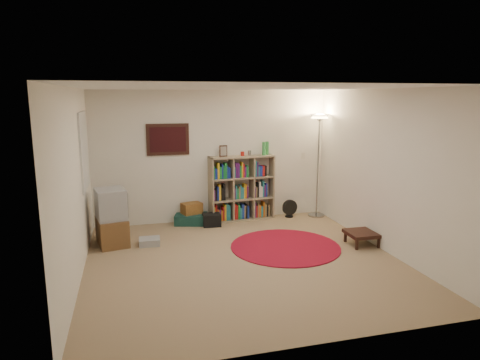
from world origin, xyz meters
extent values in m
cube|color=#8D7252|center=(0.00, 0.00, -0.01)|extent=(4.50, 4.50, 0.02)
cube|color=white|center=(0.00, 0.00, 2.51)|extent=(4.50, 4.50, 0.02)
cube|color=silver|center=(0.00, 2.26, 1.25)|extent=(4.50, 0.02, 2.50)
cube|color=silver|center=(0.00, -2.26, 1.25)|extent=(4.50, 0.02, 2.50)
cube|color=silver|center=(-2.26, 0.00, 1.25)|extent=(0.02, 4.50, 2.50)
cube|color=silver|center=(2.26, 0.00, 1.25)|extent=(0.02, 4.50, 2.50)
cube|color=black|center=(-0.85, 2.23, 1.60)|extent=(0.78, 0.04, 0.58)
cube|color=#380B0F|center=(-0.85, 2.21, 1.60)|extent=(0.66, 0.01, 0.46)
cube|color=white|center=(-2.23, 1.30, 1.55)|extent=(0.03, 1.00, 1.20)
cube|color=beige|center=(1.85, 2.24, 1.20)|extent=(0.08, 0.01, 0.12)
cube|color=gray|center=(0.53, 2.13, 0.01)|extent=(1.28, 0.46, 0.03)
cube|color=gray|center=(0.53, 2.13, 1.25)|extent=(1.28, 0.46, 0.03)
cube|color=gray|center=(-0.08, 2.08, 0.63)|extent=(0.06, 0.36, 1.26)
cube|color=gray|center=(1.15, 2.18, 0.63)|extent=(0.06, 0.36, 1.26)
cube|color=gray|center=(0.52, 2.30, 0.63)|extent=(1.26, 0.12, 1.26)
cube|color=gray|center=(0.32, 2.11, 0.63)|extent=(0.06, 0.34, 1.20)
cube|color=gray|center=(0.74, 2.15, 0.63)|extent=(0.06, 0.34, 1.20)
cube|color=gray|center=(0.53, 2.13, 0.42)|extent=(1.23, 0.44, 0.03)
cube|color=gray|center=(0.53, 2.13, 0.84)|extent=(1.23, 0.44, 0.03)
cube|color=gold|center=(-0.05, 2.05, 0.17)|extent=(0.05, 0.15, 0.27)
cube|color=#AC1B18|center=(-0.01, 2.05, 0.19)|extent=(0.05, 0.15, 0.32)
cube|color=#C46518|center=(0.03, 2.05, 0.14)|extent=(0.05, 0.15, 0.22)
cube|color=#4B1862|center=(0.07, 2.06, 0.14)|extent=(0.05, 0.15, 0.22)
cube|color=#C46518|center=(0.11, 2.06, 0.13)|extent=(0.04, 0.15, 0.20)
cube|color=#AC1B18|center=(0.14, 2.06, 0.17)|extent=(0.04, 0.15, 0.27)
cube|color=gold|center=(0.17, 2.06, 0.19)|extent=(0.05, 0.15, 0.31)
cube|color=teal|center=(0.21, 2.07, 0.19)|extent=(0.05, 0.15, 0.32)
cube|color=teal|center=(0.25, 2.07, 0.18)|extent=(0.05, 0.15, 0.29)
cube|color=#4B1862|center=(-0.05, 2.05, 0.54)|extent=(0.05, 0.15, 0.20)
cube|color=black|center=(0.00, 2.05, 0.55)|extent=(0.05, 0.15, 0.22)
cube|color=navy|center=(0.03, 2.05, 0.57)|extent=(0.04, 0.15, 0.26)
cube|color=gold|center=(0.07, 2.06, 0.59)|extent=(0.05, 0.15, 0.30)
cube|color=black|center=(0.11, 2.06, 0.55)|extent=(0.05, 0.15, 0.23)
cube|color=black|center=(0.15, 2.06, 0.59)|extent=(0.05, 0.15, 0.31)
cube|color=#187A33|center=(-0.05, 2.05, 0.97)|extent=(0.05, 0.15, 0.25)
cube|color=navy|center=(0.00, 2.05, 0.95)|extent=(0.06, 0.15, 0.21)
cube|color=gold|center=(0.04, 2.05, 1.00)|extent=(0.05, 0.15, 0.31)
cube|color=#187A33|center=(0.09, 2.06, 0.96)|extent=(0.05, 0.15, 0.24)
cube|color=navy|center=(0.12, 2.06, 0.99)|extent=(0.04, 0.15, 0.29)
cube|color=#187A33|center=(0.15, 2.06, 0.97)|extent=(0.04, 0.15, 0.26)
cube|color=#187A33|center=(0.19, 2.07, 1.00)|extent=(0.05, 0.15, 0.30)
cube|color=navy|center=(0.23, 2.07, 0.97)|extent=(0.03, 0.15, 0.25)
cube|color=navy|center=(0.26, 2.07, 0.95)|extent=(0.05, 0.15, 0.21)
cube|color=#AC1B18|center=(0.37, 2.08, 0.19)|extent=(0.05, 0.15, 0.31)
cube|color=#AC1B18|center=(0.41, 2.08, 0.17)|extent=(0.05, 0.15, 0.28)
cube|color=#187A33|center=(0.45, 2.09, 0.18)|extent=(0.05, 0.15, 0.29)
cube|color=teal|center=(0.49, 2.09, 0.14)|extent=(0.05, 0.15, 0.22)
cube|color=navy|center=(0.54, 2.09, 0.18)|extent=(0.05, 0.15, 0.29)
cube|color=olive|center=(0.57, 2.10, 0.16)|extent=(0.03, 0.15, 0.26)
cube|color=black|center=(0.60, 2.10, 0.18)|extent=(0.04, 0.15, 0.29)
cube|color=navy|center=(0.64, 2.10, 0.15)|extent=(0.05, 0.15, 0.24)
cube|color=#4B1862|center=(0.37, 2.08, 0.55)|extent=(0.04, 0.15, 0.22)
cube|color=teal|center=(0.40, 2.08, 0.57)|extent=(0.04, 0.15, 0.26)
cube|color=#187A33|center=(0.43, 2.09, 0.54)|extent=(0.04, 0.15, 0.20)
cube|color=olive|center=(0.46, 2.09, 0.56)|extent=(0.04, 0.15, 0.24)
cube|color=teal|center=(0.49, 2.09, 0.57)|extent=(0.04, 0.15, 0.26)
cube|color=teal|center=(0.53, 2.09, 0.54)|extent=(0.06, 0.15, 0.21)
cube|color=gold|center=(0.57, 2.10, 0.58)|extent=(0.04, 0.15, 0.28)
cube|color=#C46518|center=(0.60, 2.10, 0.58)|extent=(0.04, 0.15, 0.28)
cube|color=#4B1862|center=(0.63, 2.10, 0.55)|extent=(0.04, 0.15, 0.23)
cube|color=teal|center=(0.36, 2.08, 0.95)|extent=(0.04, 0.15, 0.22)
cube|color=#4B1862|center=(0.40, 2.08, 0.99)|extent=(0.05, 0.15, 0.30)
cube|color=#4B1862|center=(0.44, 2.09, 0.99)|extent=(0.05, 0.15, 0.28)
cube|color=#187A33|center=(0.48, 2.09, 0.96)|extent=(0.05, 0.15, 0.24)
cube|color=gold|center=(0.52, 2.09, 1.00)|extent=(0.04, 0.15, 0.30)
cube|color=#AC1B18|center=(0.55, 2.10, 0.98)|extent=(0.04, 0.15, 0.27)
cube|color=#4B1862|center=(0.58, 2.10, 0.95)|extent=(0.04, 0.15, 0.22)
cube|color=#187A33|center=(0.62, 2.10, 0.96)|extent=(0.05, 0.15, 0.23)
cube|color=#4B1862|center=(0.79, 2.12, 0.18)|extent=(0.04, 0.15, 0.31)
cube|color=#AC1B18|center=(0.82, 2.12, 0.15)|extent=(0.04, 0.15, 0.24)
cube|color=olive|center=(0.85, 2.12, 0.17)|extent=(0.04, 0.15, 0.27)
cube|color=#C46518|center=(0.89, 2.12, 0.15)|extent=(0.05, 0.15, 0.24)
cube|color=teal|center=(0.93, 2.13, 0.14)|extent=(0.05, 0.15, 0.21)
cube|color=#C46518|center=(0.97, 2.13, 0.18)|extent=(0.04, 0.15, 0.30)
cube|color=olive|center=(1.01, 2.13, 0.16)|extent=(0.05, 0.15, 0.25)
cube|color=black|center=(1.05, 2.14, 0.13)|extent=(0.05, 0.15, 0.20)
cube|color=olive|center=(1.08, 2.14, 0.15)|extent=(0.04, 0.15, 0.23)
cube|color=#4B1862|center=(0.78, 2.11, 0.54)|extent=(0.04, 0.15, 0.21)
cube|color=olive|center=(0.81, 2.12, 0.54)|extent=(0.04, 0.15, 0.21)
cube|color=black|center=(0.84, 2.12, 0.58)|extent=(0.04, 0.15, 0.29)
cube|color=silver|center=(0.88, 2.12, 0.59)|extent=(0.05, 0.15, 0.31)
cube|color=silver|center=(0.92, 2.13, 0.54)|extent=(0.05, 0.15, 0.21)
cube|color=teal|center=(0.96, 2.13, 0.60)|extent=(0.04, 0.15, 0.32)
cube|color=#4B1862|center=(0.99, 2.13, 0.55)|extent=(0.04, 0.15, 0.23)
cube|color=navy|center=(1.02, 2.13, 0.57)|extent=(0.04, 0.15, 0.27)
cube|color=teal|center=(0.79, 2.12, 1.00)|extent=(0.06, 0.15, 0.31)
cube|color=#4B1862|center=(0.83, 2.12, 0.99)|extent=(0.04, 0.15, 0.29)
cube|color=teal|center=(0.86, 2.12, 0.94)|extent=(0.03, 0.15, 0.20)
cube|color=navy|center=(0.89, 2.12, 0.95)|extent=(0.04, 0.15, 0.22)
cube|color=navy|center=(0.92, 2.13, 0.95)|extent=(0.04, 0.15, 0.21)
cube|color=#AC1B18|center=(0.96, 2.13, 0.95)|extent=(0.06, 0.15, 0.21)
cube|color=black|center=(1.00, 2.13, 0.95)|extent=(0.05, 0.15, 0.21)
cube|color=black|center=(0.17, 2.12, 1.37)|extent=(0.15, 0.03, 0.22)
cube|color=gray|center=(0.17, 2.10, 1.37)|extent=(0.12, 0.02, 0.17)
cylinder|color=#9F160E|center=(0.55, 2.13, 1.30)|extent=(0.08, 0.08, 0.08)
cylinder|color=gray|center=(0.69, 2.14, 1.31)|extent=(0.07, 0.07, 0.10)
cylinder|color=green|center=(0.98, 2.13, 1.38)|extent=(0.08, 0.08, 0.25)
cylinder|color=green|center=(1.07, 2.20, 1.38)|extent=(0.08, 0.08, 0.25)
cylinder|color=gray|center=(2.05, 1.96, 0.02)|extent=(0.36, 0.36, 0.03)
cylinder|color=gray|center=(2.05, 1.96, 0.98)|extent=(0.03, 0.03, 1.90)
cone|color=gray|center=(2.05, 1.96, 1.97)|extent=(0.43, 0.43, 0.15)
cylinder|color=#FFD88C|center=(2.05, 1.96, 1.97)|extent=(0.34, 0.34, 0.02)
cylinder|color=black|center=(1.50, 2.04, 0.01)|extent=(0.18, 0.18, 0.03)
cylinder|color=black|center=(1.50, 2.04, 0.09)|extent=(0.04, 0.04, 0.13)
cylinder|color=black|center=(1.50, 2.02, 0.20)|extent=(0.32, 0.11, 0.31)
cube|color=brown|center=(-1.88, 1.25, 0.22)|extent=(0.56, 0.71, 0.44)
cube|color=#96979B|center=(-1.88, 1.25, 0.68)|extent=(0.54, 0.61, 0.48)
cube|color=black|center=(-1.66, 1.30, 0.68)|extent=(0.11, 0.45, 0.41)
cube|color=black|center=(-1.66, 1.30, 0.68)|extent=(0.09, 0.40, 0.35)
cube|color=#96979B|center=(-1.30, 1.07, 0.06)|extent=(0.34, 0.29, 0.11)
cube|color=#13342F|center=(-0.47, 2.07, 0.10)|extent=(0.67, 0.53, 0.19)
cube|color=brown|center=(-0.45, 2.11, 0.29)|extent=(0.42, 0.35, 0.21)
cube|color=black|center=(-0.12, 1.85, 0.11)|extent=(0.34, 0.29, 0.23)
cylinder|color=maroon|center=(0.81, 0.42, 0.01)|extent=(1.76, 1.76, 0.02)
cube|color=black|center=(2.05, 0.20, 0.19)|extent=(0.49, 0.49, 0.06)
cube|color=black|center=(1.85, 0.01, 0.09)|extent=(0.04, 0.04, 0.17)
cube|color=black|center=(2.24, 0.00, 0.09)|extent=(0.04, 0.04, 0.17)
cube|color=black|center=(1.86, 0.40, 0.09)|extent=(0.04, 0.04, 0.17)
cube|color=black|center=(2.25, 0.39, 0.09)|extent=(0.04, 0.04, 0.17)
camera|label=1|loc=(-1.56, -5.72, 2.39)|focal=32.00mm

